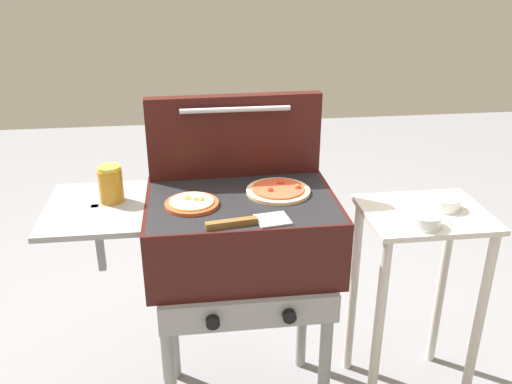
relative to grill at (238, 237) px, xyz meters
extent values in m
cube|color=#38110F|center=(0.01, 0.00, 0.02)|extent=(0.64, 0.48, 0.24)
cube|color=black|center=(0.01, 0.00, 0.14)|extent=(0.61, 0.46, 0.01)
cube|color=gray|center=(-0.47, 0.00, 0.13)|extent=(0.32, 0.41, 0.02)
cube|color=gray|center=(-0.47, 0.00, 0.02)|extent=(0.02, 0.02, 0.24)
cube|color=gray|center=(0.01, -0.25, -0.15)|extent=(0.58, 0.02, 0.10)
cylinder|color=black|center=(-0.11, -0.27, -0.15)|extent=(0.04, 0.02, 0.04)
cylinder|color=black|center=(0.13, -0.27, -0.15)|extent=(0.04, 0.02, 0.04)
cylinder|color=gray|center=(-0.26, -0.19, -0.43)|extent=(0.04, 0.04, 0.66)
cylinder|color=gray|center=(0.28, -0.19, -0.43)|extent=(0.04, 0.04, 0.66)
cylinder|color=gray|center=(-0.26, 0.19, -0.43)|extent=(0.04, 0.04, 0.66)
cylinder|color=gray|center=(0.28, 0.19, -0.43)|extent=(0.04, 0.04, 0.66)
cube|color=#38110F|center=(0.01, 0.22, 0.29)|extent=(0.63, 0.07, 0.30)
cylinder|color=#B7B7BC|center=(0.01, 0.17, 0.40)|extent=(0.38, 0.02, 0.02)
cylinder|color=beige|center=(0.14, 0.03, 0.15)|extent=(0.22, 0.22, 0.01)
cylinder|color=#D14C2D|center=(0.14, 0.03, 0.16)|extent=(0.18, 0.18, 0.01)
sphere|color=#BD3C2B|center=(0.16, 0.07, 0.17)|extent=(0.02, 0.02, 0.02)
sphere|color=#E1422C|center=(0.11, 0.01, 0.17)|extent=(0.02, 0.02, 0.02)
sphere|color=#D85328|center=(0.21, 0.03, 0.17)|extent=(0.02, 0.02, 0.02)
cylinder|color=#C64723|center=(-0.15, -0.03, 0.15)|extent=(0.18, 0.18, 0.01)
cylinder|color=#EDD17A|center=(-0.15, -0.03, 0.16)|extent=(0.14, 0.14, 0.01)
sphere|color=#B2E57C|center=(-0.14, -0.03, 0.17)|extent=(0.02, 0.02, 0.02)
sphere|color=#F2CA72|center=(-0.17, -0.02, 0.17)|extent=(0.02, 0.02, 0.02)
sphere|color=#D2C876|center=(-0.12, -0.03, 0.17)|extent=(0.02, 0.02, 0.02)
cylinder|color=#B77A1E|center=(-0.41, 0.04, 0.20)|extent=(0.08, 0.08, 0.11)
cylinder|color=gold|center=(-0.41, 0.04, 0.26)|extent=(0.07, 0.07, 0.01)
cube|color=#B7BABF|center=(0.09, -0.18, 0.15)|extent=(0.11, 0.10, 0.01)
cube|color=brown|center=(-0.04, -0.20, 0.15)|extent=(0.16, 0.05, 0.02)
cube|color=beige|center=(0.67, 0.00, 0.04)|extent=(0.44, 0.36, 0.02)
cylinder|color=beige|center=(0.48, -0.15, -0.36)|extent=(0.04, 0.04, 0.79)
cylinder|color=beige|center=(0.86, -0.15, -0.36)|extent=(0.04, 0.04, 0.79)
cylinder|color=beige|center=(0.48, 0.15, -0.36)|extent=(0.04, 0.04, 0.79)
cylinder|color=beige|center=(0.86, 0.15, -0.36)|extent=(0.04, 0.04, 0.79)
cylinder|color=silver|center=(0.62, -0.11, 0.08)|extent=(0.11, 0.11, 0.04)
cylinder|color=#996B47|center=(0.62, -0.11, 0.07)|extent=(0.09, 0.09, 0.02)
cylinder|color=silver|center=(0.75, 0.02, 0.08)|extent=(0.11, 0.11, 0.04)
cylinder|color=beige|center=(0.75, 0.02, 0.07)|extent=(0.09, 0.09, 0.02)
camera|label=1|loc=(-0.15, -1.65, 0.89)|focal=38.13mm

